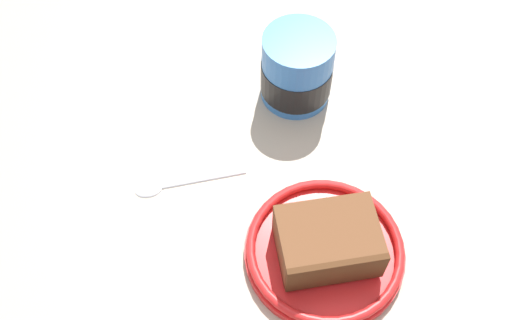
{
  "coord_description": "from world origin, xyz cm",
  "views": [
    {
      "loc": [
        -28.72,
        0.06,
        57.68
      ],
      "look_at": [
        6.44,
        3.64,
        3.0
      ],
      "focal_mm": 42.29,
      "sensor_mm": 36.0,
      "label": 1
    }
  ],
  "objects_px": {
    "small_plate": "(325,251)",
    "cake_slice": "(328,242)",
    "tea_mug": "(297,70)",
    "teaspoon": "(167,185)"
  },
  "relations": [
    {
      "from": "small_plate",
      "to": "cake_slice",
      "type": "height_order",
      "value": "cake_slice"
    },
    {
      "from": "cake_slice",
      "to": "teaspoon",
      "type": "distance_m",
      "value": 0.19
    },
    {
      "from": "small_plate",
      "to": "teaspoon",
      "type": "relative_size",
      "value": 1.35
    },
    {
      "from": "cake_slice",
      "to": "tea_mug",
      "type": "height_order",
      "value": "tea_mug"
    },
    {
      "from": "small_plate",
      "to": "teaspoon",
      "type": "xyz_separation_m",
      "value": [
        0.06,
        0.18,
        -0.01
      ]
    },
    {
      "from": "cake_slice",
      "to": "tea_mug",
      "type": "bearing_deg",
      "value": 11.93
    },
    {
      "from": "tea_mug",
      "to": "small_plate",
      "type": "bearing_deg",
      "value": -168.11
    },
    {
      "from": "cake_slice",
      "to": "teaspoon",
      "type": "xyz_separation_m",
      "value": [
        0.07,
        0.18,
        -0.03
      ]
    },
    {
      "from": "tea_mug",
      "to": "teaspoon",
      "type": "height_order",
      "value": "tea_mug"
    },
    {
      "from": "cake_slice",
      "to": "tea_mug",
      "type": "xyz_separation_m",
      "value": [
        0.21,
        0.05,
        0.01
      ]
    }
  ]
}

